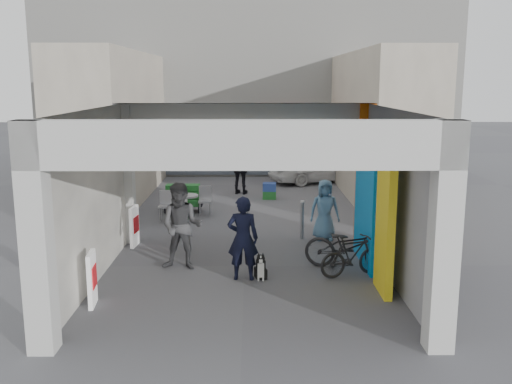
{
  "coord_description": "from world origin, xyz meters",
  "views": [
    {
      "loc": [
        0.16,
        -12.09,
        4.04
      ],
      "look_at": [
        0.26,
        1.0,
        1.48
      ],
      "focal_mm": 40.0,
      "sensor_mm": 36.0,
      "label": 1
    }
  ],
  "objects_px": {
    "cafe_set": "(184,207)",
    "man_back_turned": "(182,226)",
    "white_van": "(316,166)",
    "man_with_dog": "(243,238)",
    "man_elderly": "(325,210)",
    "bicycle_front": "(350,246)",
    "bicycle_rear": "(352,256)",
    "man_crates": "(241,168)",
    "produce_stand": "(183,201)",
    "border_collie": "(261,269)"
  },
  "relations": [
    {
      "from": "produce_stand",
      "to": "man_back_turned",
      "type": "xyz_separation_m",
      "value": [
        0.65,
        -5.55,
        0.62
      ]
    },
    {
      "from": "man_crates",
      "to": "border_collie",
      "type": "bearing_deg",
      "value": 109.91
    },
    {
      "from": "bicycle_rear",
      "to": "white_van",
      "type": "xyz_separation_m",
      "value": [
        0.49,
        11.31,
        0.19
      ]
    },
    {
      "from": "white_van",
      "to": "cafe_set",
      "type": "bearing_deg",
      "value": 118.97
    },
    {
      "from": "man_elderly",
      "to": "man_crates",
      "type": "xyz_separation_m",
      "value": [
        -2.26,
        6.06,
        0.18
      ]
    },
    {
      "from": "cafe_set",
      "to": "man_elderly",
      "type": "bearing_deg",
      "value": -31.94
    },
    {
      "from": "bicycle_front",
      "to": "cafe_set",
      "type": "bearing_deg",
      "value": 56.69
    },
    {
      "from": "man_with_dog",
      "to": "white_van",
      "type": "height_order",
      "value": "man_with_dog"
    },
    {
      "from": "border_collie",
      "to": "man_elderly",
      "type": "height_order",
      "value": "man_elderly"
    },
    {
      "from": "cafe_set",
      "to": "bicycle_rear",
      "type": "height_order",
      "value": "same"
    },
    {
      "from": "white_van",
      "to": "man_with_dog",
      "type": "bearing_deg",
      "value": 142.89
    },
    {
      "from": "man_back_turned",
      "to": "cafe_set",
      "type": "bearing_deg",
      "value": 104.07
    },
    {
      "from": "man_back_turned",
      "to": "man_elderly",
      "type": "height_order",
      "value": "man_back_turned"
    },
    {
      "from": "cafe_set",
      "to": "bicycle_rear",
      "type": "distance_m",
      "value": 6.71
    },
    {
      "from": "man_elderly",
      "to": "man_crates",
      "type": "bearing_deg",
      "value": 107.59
    },
    {
      "from": "man_back_turned",
      "to": "bicycle_front",
      "type": "relative_size",
      "value": 0.96
    },
    {
      "from": "man_with_dog",
      "to": "white_van",
      "type": "distance_m",
      "value": 11.82
    },
    {
      "from": "cafe_set",
      "to": "man_back_turned",
      "type": "height_order",
      "value": "man_back_turned"
    },
    {
      "from": "man_elderly",
      "to": "man_crates",
      "type": "height_order",
      "value": "man_crates"
    },
    {
      "from": "bicycle_front",
      "to": "produce_stand",
      "type": "bearing_deg",
      "value": 53.32
    },
    {
      "from": "bicycle_front",
      "to": "man_with_dog",
      "type": "bearing_deg",
      "value": 121.08
    },
    {
      "from": "man_with_dog",
      "to": "white_van",
      "type": "relative_size",
      "value": 0.47
    },
    {
      "from": "man_crates",
      "to": "man_elderly",
      "type": "bearing_deg",
      "value": 126.79
    },
    {
      "from": "produce_stand",
      "to": "man_crates",
      "type": "xyz_separation_m",
      "value": [
        1.78,
        2.84,
        0.63
      ]
    },
    {
      "from": "cafe_set",
      "to": "man_elderly",
      "type": "xyz_separation_m",
      "value": [
        3.92,
        -2.44,
        0.47
      ]
    },
    {
      "from": "man_with_dog",
      "to": "man_crates",
      "type": "relative_size",
      "value": 0.91
    },
    {
      "from": "man_elderly",
      "to": "white_van",
      "type": "relative_size",
      "value": 0.42
    },
    {
      "from": "produce_stand",
      "to": "man_with_dog",
      "type": "xyz_separation_m",
      "value": [
        1.99,
        -6.23,
        0.55
      ]
    },
    {
      "from": "cafe_set",
      "to": "man_crates",
      "type": "xyz_separation_m",
      "value": [
        1.66,
        3.62,
        0.65
      ]
    },
    {
      "from": "cafe_set",
      "to": "man_with_dog",
      "type": "xyz_separation_m",
      "value": [
        1.86,
        -5.45,
        0.56
      ]
    },
    {
      "from": "man_back_turned",
      "to": "man_elderly",
      "type": "bearing_deg",
      "value": 42.22
    },
    {
      "from": "border_collie",
      "to": "man_crates",
      "type": "xyz_separation_m",
      "value": [
        -0.57,
        9.08,
        0.73
      ]
    },
    {
      "from": "produce_stand",
      "to": "bicycle_front",
      "type": "relative_size",
      "value": 0.64
    },
    {
      "from": "man_elderly",
      "to": "bicycle_front",
      "type": "distance_m",
      "value": 2.4
    },
    {
      "from": "man_crates",
      "to": "bicycle_front",
      "type": "xyz_separation_m",
      "value": [
        2.52,
        -8.43,
        -0.44
      ]
    },
    {
      "from": "man_elderly",
      "to": "bicycle_rear",
      "type": "distance_m",
      "value": 2.87
    },
    {
      "from": "white_van",
      "to": "produce_stand",
      "type": "bearing_deg",
      "value": 114.28
    },
    {
      "from": "border_collie",
      "to": "man_back_turned",
      "type": "distance_m",
      "value": 1.97
    },
    {
      "from": "man_crates",
      "to": "bicycle_rear",
      "type": "bearing_deg",
      "value": 121.97
    },
    {
      "from": "man_elderly",
      "to": "white_van",
      "type": "height_order",
      "value": "man_elderly"
    },
    {
      "from": "border_collie",
      "to": "man_with_dog",
      "type": "height_order",
      "value": "man_with_dog"
    },
    {
      "from": "cafe_set",
      "to": "bicycle_front",
      "type": "bearing_deg",
      "value": -49.08
    },
    {
      "from": "man_elderly",
      "to": "man_back_turned",
      "type": "bearing_deg",
      "value": -148.45
    },
    {
      "from": "produce_stand",
      "to": "man_back_turned",
      "type": "bearing_deg",
      "value": -76.75
    },
    {
      "from": "man_crates",
      "to": "white_van",
      "type": "distance_m",
      "value": 3.85
    },
    {
      "from": "border_collie",
      "to": "man_crates",
      "type": "distance_m",
      "value": 9.13
    },
    {
      "from": "border_collie",
      "to": "man_with_dog",
      "type": "distance_m",
      "value": 0.74
    },
    {
      "from": "man_crates",
      "to": "bicycle_front",
      "type": "height_order",
      "value": "man_crates"
    },
    {
      "from": "man_crates",
      "to": "bicycle_front",
      "type": "distance_m",
      "value": 8.81
    },
    {
      "from": "man_crates",
      "to": "bicycle_rear",
      "type": "relative_size",
      "value": 1.3
    }
  ]
}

